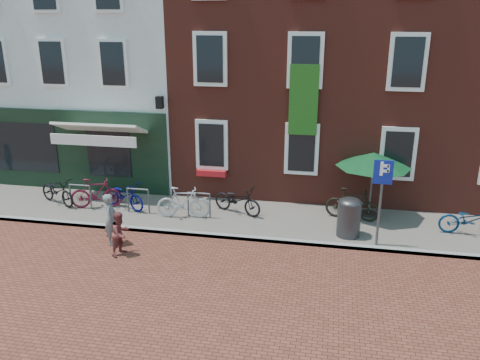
% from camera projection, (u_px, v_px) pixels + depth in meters
% --- Properties ---
extents(ground, '(80.00, 80.00, 0.00)m').
position_uv_depth(ground, '(172.00, 235.00, 14.21)').
color(ground, brown).
extents(sidewalk, '(24.00, 3.00, 0.10)m').
position_uv_depth(sidewalk, '(217.00, 216.00, 15.41)').
color(sidewalk, slate).
rests_on(sidewalk, ground).
extents(building_stucco, '(8.00, 8.00, 9.00)m').
position_uv_depth(building_stucco, '(106.00, 57.00, 20.21)').
color(building_stucco, silver).
rests_on(building_stucco, ground).
extents(building_brick_mid, '(6.00, 8.00, 10.00)m').
position_uv_depth(building_brick_mid, '(273.00, 46.00, 18.79)').
color(building_brick_mid, maroon).
rests_on(building_brick_mid, ground).
extents(building_brick_right, '(6.00, 8.00, 10.00)m').
position_uv_depth(building_brick_right, '(436.00, 48.00, 17.72)').
color(building_brick_right, maroon).
rests_on(building_brick_right, ground).
extents(litter_bin, '(0.67, 0.67, 1.23)m').
position_uv_depth(litter_bin, '(349.00, 215.00, 13.73)').
color(litter_bin, '#39393B').
rests_on(litter_bin, sidewalk).
extents(parking_sign, '(0.50, 0.08, 2.43)m').
position_uv_depth(parking_sign, '(382.00, 188.00, 12.84)').
color(parking_sign, '#4C4C4F').
rests_on(parking_sign, sidewalk).
extents(parasol, '(2.29, 2.29, 2.15)m').
position_uv_depth(parasol, '(374.00, 157.00, 14.79)').
color(parasol, '#4C4C4F').
rests_on(parasol, sidewalk).
extents(woman, '(0.47, 0.61, 1.48)m').
position_uv_depth(woman, '(111.00, 219.00, 13.44)').
color(woman, slate).
rests_on(woman, ground).
extents(boy, '(0.63, 0.71, 1.21)m').
position_uv_depth(boy, '(121.00, 233.00, 12.87)').
color(boy, brown).
rests_on(boy, ground).
extents(bicycle_0, '(1.80, 1.30, 0.90)m').
position_uv_depth(bicycle_0, '(57.00, 191.00, 16.19)').
color(bicycle_0, black).
rests_on(bicycle_0, sidewalk).
extents(bicycle_1, '(1.73, 0.93, 1.00)m').
position_uv_depth(bicycle_1, '(96.00, 193.00, 15.84)').
color(bicycle_1, maroon).
rests_on(bicycle_1, sidewalk).
extents(bicycle_2, '(1.81, 1.23, 0.90)m').
position_uv_depth(bicycle_2, '(124.00, 195.00, 15.81)').
color(bicycle_2, '#070755').
rests_on(bicycle_2, sidewalk).
extents(bicycle_3, '(1.71, 0.69, 1.00)m').
position_uv_depth(bicycle_3, '(183.00, 202.00, 15.04)').
color(bicycle_3, '#AFAFB1').
rests_on(bicycle_3, sidewalk).
extents(bicycle_4, '(1.81, 1.21, 0.90)m').
position_uv_depth(bicycle_4, '(237.00, 200.00, 15.40)').
color(bicycle_4, black).
rests_on(bicycle_4, sidewalk).
extents(bicycle_5, '(1.72, 0.78, 1.00)m').
position_uv_depth(bicycle_5, '(352.00, 204.00, 14.90)').
color(bicycle_5, black).
rests_on(bicycle_5, sidewalk).
extents(bicycle_6, '(1.72, 0.60, 0.90)m').
position_uv_depth(bicycle_6, '(470.00, 220.00, 13.87)').
color(bicycle_6, '#05264A').
rests_on(bicycle_6, sidewalk).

